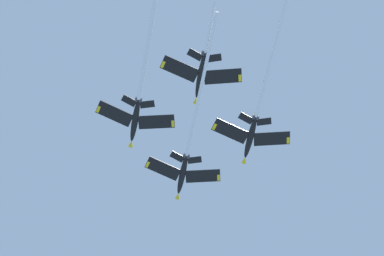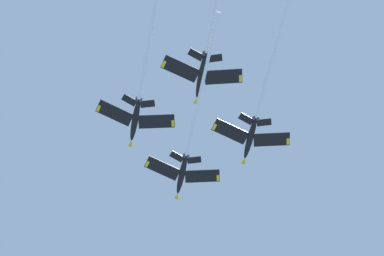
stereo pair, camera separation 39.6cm
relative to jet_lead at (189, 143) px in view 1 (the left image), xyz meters
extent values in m
ellipsoid|color=black|center=(-6.88, 6.13, 2.16)|extent=(10.02, 9.17, 4.05)
cone|color=yellow|center=(-11.75, 10.47, 3.68)|extent=(2.16, 2.11, 1.53)
ellipsoid|color=black|center=(-8.31, 7.40, 3.22)|extent=(2.85, 2.70, 1.51)
cube|color=black|center=(-9.84, 1.67, 1.88)|extent=(7.33, 9.62, 1.01)
cube|color=yellow|center=(-12.33, -1.60, 1.93)|extent=(1.90, 1.45, 0.53)
cube|color=black|center=(-2.79, 9.58, 1.88)|extent=(9.44, 8.01, 1.01)
cube|color=yellow|center=(0.18, 12.43, 1.93)|extent=(1.58, 1.87, 0.53)
cube|color=black|center=(-4.76, 1.19, 1.03)|extent=(3.09, 4.02, 0.56)
cube|color=black|center=(-1.73, 4.59, 1.03)|extent=(4.01, 3.36, 0.56)
cube|color=yellow|center=(-3.15, 2.81, 2.43)|extent=(2.34, 2.11, 3.27)
cylinder|color=#38383D|center=(-2.98, 2.05, 0.75)|extent=(1.39, 1.37, 1.01)
cylinder|color=#38383D|center=(-2.38, 2.72, 0.75)|extent=(1.39, 1.37, 1.01)
cylinder|color=white|center=(11.44, -10.19, -3.66)|extent=(28.66, 25.66, 9.55)
ellipsoid|color=black|center=(-6.87, -13.20, -1.48)|extent=(10.05, 9.15, 4.00)
cone|color=yellow|center=(-11.76, -8.87, 0.01)|extent=(2.16, 2.11, 1.53)
ellipsoid|color=black|center=(-8.30, -11.93, -0.43)|extent=(2.86, 2.69, 1.50)
cube|color=black|center=(-9.81, -17.67, -1.76)|extent=(7.31, 9.62, 1.00)
cube|color=yellow|center=(-12.29, -20.95, -1.71)|extent=(1.90, 1.44, 0.52)
cube|color=black|center=(-2.79, -9.73, -1.76)|extent=(9.43, 8.02, 1.00)
cube|color=yellow|center=(0.17, -6.87, -1.71)|extent=(1.59, 1.86, 0.52)
cube|color=black|center=(-4.73, -18.13, -2.60)|extent=(3.08, 4.02, 0.56)
cube|color=black|center=(-1.70, -14.72, -2.60)|extent=(4.01, 3.37, 0.56)
cube|color=yellow|center=(-3.13, -16.51, -1.19)|extent=(2.34, 2.10, 3.26)
cylinder|color=#38383D|center=(-2.95, -17.27, -2.88)|extent=(1.39, 1.36, 1.00)
cylinder|color=#38383D|center=(-2.35, -16.59, -2.88)|extent=(1.39, 1.36, 1.00)
cylinder|color=white|center=(12.84, -30.64, -7.61)|extent=(31.58, 28.13, 10.43)
ellipsoid|color=black|center=(13.49, 7.60, -2.02)|extent=(9.97, 9.19, 4.21)
cone|color=yellow|center=(8.65, 11.95, -0.40)|extent=(2.17, 2.12, 1.55)
ellipsoid|color=black|center=(12.08, 8.86, -0.93)|extent=(2.85, 2.71, 1.55)
cube|color=black|center=(10.50, 3.15, -2.31)|extent=(7.35, 9.61, 1.06)
cube|color=yellow|center=(8.00, -0.11, -2.26)|extent=(1.90, 1.45, 0.55)
cube|color=black|center=(17.59, 11.04, -2.31)|extent=(9.44, 7.97, 1.06)
cube|color=yellow|center=(20.57, 13.87, -2.26)|extent=(1.57, 1.86, 0.55)
cube|color=black|center=(15.57, 2.66, -3.22)|extent=(3.09, 4.01, 0.59)
cube|color=black|center=(18.62, 6.05, -3.22)|extent=(4.01, 3.35, 0.59)
cube|color=yellow|center=(17.20, 4.26, -1.82)|extent=(2.35, 2.14, 3.30)
cylinder|color=#38383D|center=(17.36, 3.52, -3.51)|extent=(1.40, 1.37, 1.02)
cylinder|color=#38383D|center=(17.96, 4.19, -3.51)|extent=(1.40, 1.37, 1.02)
cylinder|color=white|center=(30.14, -7.37, -7.68)|extent=(25.42, 22.98, 9.10)
ellipsoid|color=black|center=(13.17, -12.62, -3.78)|extent=(9.88, 9.31, 4.18)
cone|color=yellow|center=(8.40, -8.20, -2.19)|extent=(2.17, 2.13, 1.55)
ellipsoid|color=black|center=(11.78, -11.33, -2.70)|extent=(2.83, 2.73, 1.54)
cube|color=black|center=(10.13, -17.03, -4.07)|extent=(7.44, 9.59, 1.05)
cube|color=yellow|center=(7.58, -20.25, -4.03)|extent=(1.89, 1.47, 0.55)
cube|color=black|center=(17.32, -9.24, -4.07)|extent=(9.47, 7.90, 1.05)
cube|color=yellow|center=(20.34, -6.45, -4.03)|extent=(1.56, 1.87, 0.55)
cube|color=black|center=(15.19, -17.59, -4.97)|extent=(3.13, 4.02, 0.58)
cube|color=black|center=(18.29, -14.25, -4.97)|extent=(4.01, 3.32, 0.58)
cube|color=yellow|center=(16.84, -16.02, -3.57)|extent=(2.32, 2.17, 3.29)
cylinder|color=#38383D|center=(16.99, -16.76, -5.26)|extent=(1.40, 1.38, 1.02)
cylinder|color=#38383D|center=(17.60, -16.10, -5.26)|extent=(1.40, 1.38, 1.02)
camera|label=1|loc=(25.92, -32.86, -151.91)|focal=58.15mm
camera|label=2|loc=(25.60, -33.10, -151.91)|focal=58.15mm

